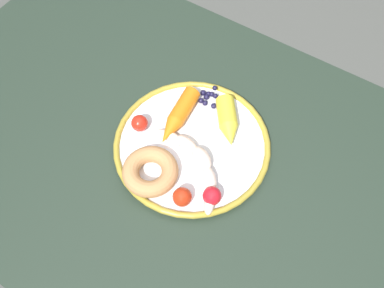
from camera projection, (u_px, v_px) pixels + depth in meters
The scene contains 11 objects.
ground_plane at pixel (182, 258), 1.48m from camera, with size 6.00×6.00×0.00m, color #50524D.
dining_table at pixel (175, 173), 0.91m from camera, with size 1.13×0.72×0.77m.
plate at pixel (192, 145), 0.81m from camera, with size 0.30×0.30×0.02m.
banana at pixel (196, 162), 0.78m from camera, with size 0.18×0.12×0.03m.
carrot_orange at pixel (178, 117), 0.82m from camera, with size 0.05×0.13×0.03m.
carrot_yellow at pixel (228, 122), 0.81m from camera, with size 0.09×0.11×0.04m.
donut at pixel (149, 171), 0.76m from camera, with size 0.10×0.10×0.03m, color tan.
blueberry_pile at pixel (207, 97), 0.86m from camera, with size 0.06×0.05×0.02m.
tomato_near at pixel (138, 125), 0.81m from camera, with size 0.03×0.03×0.03m, color red.
tomato_mid at pixel (182, 197), 0.74m from camera, with size 0.03×0.03×0.03m, color red.
tomato_far at pixel (212, 196), 0.74m from camera, with size 0.03×0.03×0.03m, color red.
Camera 1 is at (0.25, -0.32, 1.48)m, focal length 39.74 mm.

